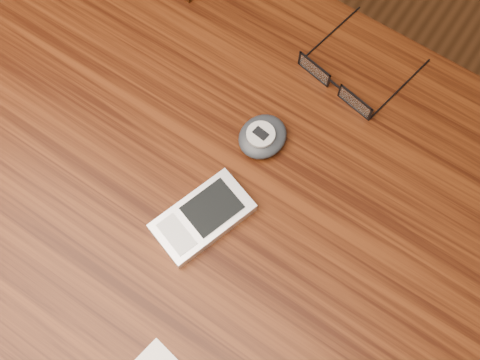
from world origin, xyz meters
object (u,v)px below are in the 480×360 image
at_px(desk, 184,195).
at_px(eyeglasses, 338,83).
at_px(pda_phone, 203,217).
at_px(pedometer, 262,136).

bearing_deg(desk, eyeglasses, 63.34).
height_order(pda_phone, pedometer, pedometer).
bearing_deg(eyeglasses, pda_phone, -99.12).
xyz_separation_m(eyeglasses, pedometer, (-0.04, -0.13, -0.00)).
bearing_deg(eyeglasses, desk, -116.66).
bearing_deg(eyeglasses, pedometer, -107.95).
height_order(desk, eyeglasses, eyeglasses).
xyz_separation_m(desk, pedometer, (0.07, 0.10, 0.11)).
relative_size(pda_phone, pedometer, 1.83).
xyz_separation_m(desk, pda_phone, (0.07, -0.04, 0.11)).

